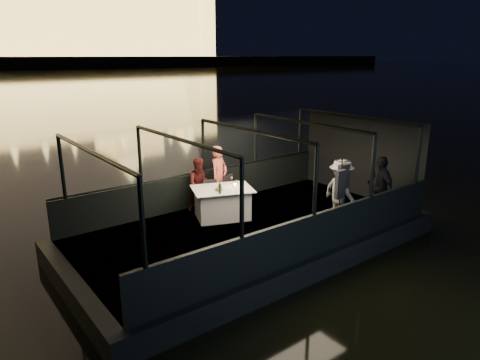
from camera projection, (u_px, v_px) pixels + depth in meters
boat_hull at (250, 245)px, 10.33m from camera, size 8.60×4.40×1.00m
boat_deck at (250, 227)px, 10.20m from camera, size 8.00×4.00×0.04m
gunwale_port at (204, 188)px, 11.59m from camera, size 8.00×0.08×0.90m
gunwale_starboard at (313, 235)px, 8.54m from camera, size 8.00×0.08×0.90m
cabin_glass_port at (203, 147)px, 11.27m from camera, size 8.00×0.02×1.40m
cabin_glass_starboard at (316, 180)px, 8.22m from camera, size 8.00×0.02×1.40m
cabin_roof_glass at (251, 130)px, 9.55m from camera, size 8.00×4.00×0.02m
end_wall_fore at (74, 218)px, 7.53m from camera, size 0.02×4.00×2.30m
end_wall_aft at (360, 156)px, 12.20m from camera, size 0.02×4.00×2.30m
canopy_ribs at (251, 180)px, 9.87m from camera, size 8.00×4.00×2.30m
dining_table_central at (222, 203)px, 10.61m from camera, size 1.73×1.51×0.77m
chair_port_left at (214, 196)px, 10.96m from camera, size 0.44×0.44×0.81m
chair_port_right at (232, 191)px, 11.35m from camera, size 0.48×0.48×0.84m
coat_stand at (340, 193)px, 9.75m from camera, size 0.59×0.54×1.70m
person_woman_coral at (219, 179)px, 11.32m from camera, size 0.70×0.59×1.65m
person_man_maroon at (200, 183)px, 10.99m from camera, size 0.82×0.73×1.41m
passenger_stripe at (341, 189)px, 10.16m from camera, size 0.72×1.10×1.59m
passenger_dark at (380, 186)px, 10.44m from camera, size 0.67×1.02×1.60m
wine_bottle at (220, 188)px, 10.07m from camera, size 0.08×0.08×0.30m
bread_basket at (219, 189)px, 10.33m from camera, size 0.22×0.22×0.07m
amber_candle at (235, 185)px, 10.64m from camera, size 0.06×0.06×0.07m
plate_near at (244, 185)px, 10.73m from camera, size 0.31×0.31×0.02m
plate_far at (219, 188)px, 10.54m from camera, size 0.32×0.32×0.02m
wine_glass_white at (218, 188)px, 10.20m from camera, size 0.08×0.08×0.17m
wine_glass_red at (232, 180)px, 10.86m from camera, size 0.08×0.08×0.18m
wine_glass_empty at (236, 185)px, 10.47m from camera, size 0.07×0.07×0.20m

